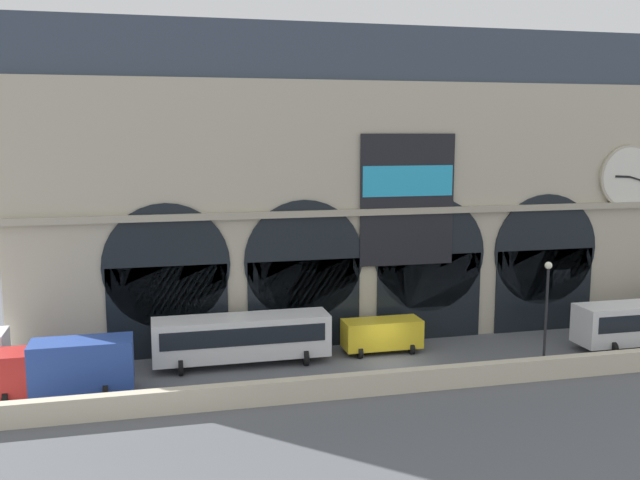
{
  "coord_description": "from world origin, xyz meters",
  "views": [
    {
      "loc": [
        -14.26,
        -40.07,
        14.53
      ],
      "look_at": [
        -3.39,
        5.0,
        7.33
      ],
      "focal_mm": 39.43,
      "sensor_mm": 36.0,
      "label": 1
    }
  ],
  "objects_px": {
    "box_truck_west": "(65,366)",
    "bus_midwest": "(242,337)",
    "street_lamp_quayside": "(547,303)",
    "van_center": "(382,334)"
  },
  "relations": [
    {
      "from": "box_truck_west",
      "to": "bus_midwest",
      "type": "relative_size",
      "value": 0.68
    },
    {
      "from": "box_truck_west",
      "to": "bus_midwest",
      "type": "distance_m",
      "value": 10.58
    },
    {
      "from": "van_center",
      "to": "box_truck_west",
      "type": "bearing_deg",
      "value": -170.35
    },
    {
      "from": "box_truck_west",
      "to": "street_lamp_quayside",
      "type": "distance_m",
      "value": 27.96
    },
    {
      "from": "bus_midwest",
      "to": "van_center",
      "type": "height_order",
      "value": "bus_midwest"
    },
    {
      "from": "bus_midwest",
      "to": "van_center",
      "type": "bearing_deg",
      "value": 2.17
    },
    {
      "from": "box_truck_west",
      "to": "van_center",
      "type": "distance_m",
      "value": 19.79
    },
    {
      "from": "bus_midwest",
      "to": "street_lamp_quayside",
      "type": "height_order",
      "value": "street_lamp_quayside"
    },
    {
      "from": "bus_midwest",
      "to": "street_lamp_quayside",
      "type": "distance_m",
      "value": 18.69
    },
    {
      "from": "street_lamp_quayside",
      "to": "bus_midwest",
      "type": "bearing_deg",
      "value": 161.12
    }
  ]
}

